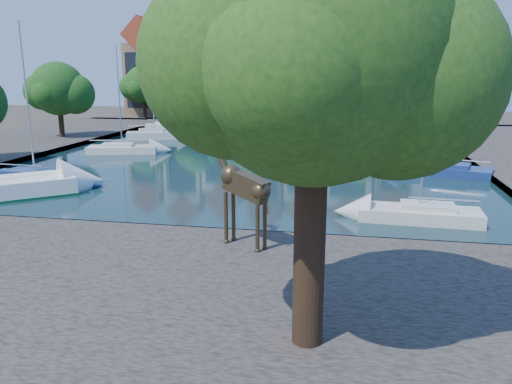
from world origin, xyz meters
TOP-DOWN VIEW (x-y plane):
  - ground at (0.00, 0.00)m, footprint 160.00×160.00m
  - water_basin at (0.00, 24.00)m, footprint 38.00×50.00m
  - near_quay at (0.00, -7.00)m, footprint 50.00×14.00m
  - far_quay at (0.00, 56.00)m, footprint 60.00×16.00m
  - left_quay at (-25.00, 24.00)m, footprint 14.00×52.00m
  - plane_tree at (7.62, -9.01)m, footprint 8.32×6.40m
  - townhouse_west_end at (-23.00, 55.99)m, footprint 5.44×9.18m
  - townhouse_west_mid at (-17.00, 55.99)m, footprint 5.94×9.18m
  - townhouse_west_inner at (-10.50, 55.99)m, footprint 6.43×9.18m
  - townhouse_center at (-4.00, 55.99)m, footprint 5.44×9.18m
  - townhouse_east_inner at (2.00, 55.99)m, footprint 5.94×9.18m
  - townhouse_east_mid at (8.50, 55.99)m, footprint 6.43×9.18m
  - townhouse_east_end at (15.00, 55.99)m, footprint 5.44×9.18m
  - far_tree_far_west at (-21.90, 50.49)m, footprint 7.28×5.60m
  - far_tree_west at (-13.91, 50.49)m, footprint 6.76×5.20m
  - far_tree_mid_west at (-5.89, 50.49)m, footprint 7.80×6.00m
  - far_tree_mid_east at (2.10, 50.49)m, footprint 7.02×5.40m
  - far_tree_east at (10.11, 50.49)m, footprint 7.54×5.80m
  - far_tree_far_east at (18.09, 50.49)m, footprint 6.76×5.20m
  - side_tree_left_far at (-21.90, 27.99)m, footprint 7.28×5.60m
  - giraffe_statue at (4.20, -2.01)m, footprint 3.37×2.06m
  - sailboat_left_b at (-12.00, 8.25)m, footprint 7.14×2.95m
  - sailboat_left_c at (-12.00, 21.43)m, footprint 6.58×3.65m
  - sailboat_left_d at (-12.76, 31.16)m, footprint 6.36×4.11m
  - sailboat_left_e at (-15.00, 40.72)m, footprint 5.43×2.82m
  - sailboat_right_a at (12.00, 4.23)m, footprint 6.01×2.37m
  - sailboat_right_b at (15.00, 16.47)m, footprint 7.30×4.47m
  - sailboat_right_c at (14.76, 29.04)m, footprint 6.07×3.04m
  - sailboat_right_d at (12.40, 40.72)m, footprint 5.50×2.05m

SIDE VIEW (x-z plane):
  - ground at x=0.00m, z-range 0.00..0.00m
  - water_basin at x=0.00m, z-range 0.00..0.08m
  - near_quay at x=0.00m, z-range 0.00..0.50m
  - far_quay at x=0.00m, z-range 0.00..0.50m
  - left_quay at x=-25.00m, z-range 0.00..0.50m
  - sailboat_left_c at x=-12.00m, z-range -4.17..5.30m
  - sailboat_right_b at x=15.00m, z-range -5.07..6.20m
  - sailboat_right_a at x=12.00m, z-range -4.11..5.25m
  - sailboat_left_e at x=-15.00m, z-range -4.12..5.27m
  - sailboat_left_b at x=-12.00m, z-range -4.59..5.76m
  - sailboat_right_d at x=12.40m, z-range -4.01..5.23m
  - sailboat_right_c at x=14.76m, z-range -4.59..5.82m
  - sailboat_left_d at x=-12.76m, z-range -4.62..6.03m
  - giraffe_statue at x=4.20m, z-range 0.45..5.66m
  - far_tree_west at x=-13.91m, z-range 1.40..8.76m
  - far_tree_far_east at x=18.09m, z-range 1.40..8.76m
  - far_tree_mid_east at x=2.10m, z-range 1.37..8.89m
  - far_tree_far_west at x=-21.90m, z-range 1.34..9.02m
  - far_tree_east at x=10.11m, z-range 1.32..9.16m
  - far_tree_mid_west at x=-5.89m, z-range 1.29..9.29m
  - side_tree_left_far at x=-21.90m, z-range 1.44..9.32m
  - townhouse_east_end at x=15.00m, z-range -0.11..14.32m
  - townhouse_west_inner at x=-10.50m, z-range -0.22..14.92m
  - townhouse_west_end at x=-23.00m, z-range -0.11..14.83m
  - plane_tree at x=7.62m, z-range 2.36..12.98m
  - townhouse_east_inner at x=2.00m, z-range -0.16..15.63m
  - townhouse_east_mid at x=8.50m, z-range -0.22..16.43m
  - townhouse_west_mid at x=-17.00m, z-range -0.16..16.63m
  - townhouse_center at x=-4.00m, z-range -0.10..16.83m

